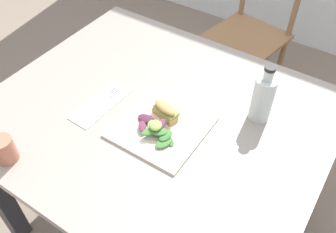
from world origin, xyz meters
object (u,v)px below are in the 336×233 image
object	(u,v)px
bottle_cold_brew	(262,100)
cup_extra_side	(4,150)
fork_on_napkin	(104,100)
chair_wooden_far	(250,33)
plate_lunch	(161,127)
dining_table	(156,135)
sandwich_half_front	(165,110)

from	to	relation	value
bottle_cold_brew	cup_extra_side	size ratio (longest dim) A/B	2.57
fork_on_napkin	bottle_cold_brew	distance (m)	0.55
chair_wooden_far	bottle_cold_brew	world-z (taller)	bottle_cold_brew
bottle_cold_brew	plate_lunch	bearing A→B (deg)	-137.85
plate_lunch	bottle_cold_brew	distance (m)	0.34
fork_on_napkin	bottle_cold_brew	size ratio (longest dim) A/B	0.85
chair_wooden_far	cup_extra_side	distance (m)	1.54
dining_table	fork_on_napkin	bearing A→B (deg)	-163.34
plate_lunch	bottle_cold_brew	world-z (taller)	bottle_cold_brew
bottle_cold_brew	sandwich_half_front	bearing A→B (deg)	-145.28
sandwich_half_front	plate_lunch	bearing A→B (deg)	-73.27
dining_table	chair_wooden_far	xyz separation A→B (m)	(-0.08, 1.08, -0.17)
plate_lunch	dining_table	bearing A→B (deg)	140.09
cup_extra_side	plate_lunch	bearing A→B (deg)	48.64
plate_lunch	bottle_cold_brew	bearing A→B (deg)	42.15
sandwich_half_front	bottle_cold_brew	xyz separation A→B (m)	(0.26, 0.18, 0.04)
plate_lunch	fork_on_napkin	world-z (taller)	plate_lunch
plate_lunch	sandwich_half_front	xyz separation A→B (m)	(-0.01, 0.04, 0.03)
plate_lunch	sandwich_half_front	bearing A→B (deg)	106.73
plate_lunch	bottle_cold_brew	xyz separation A→B (m)	(0.25, 0.23, 0.07)
chair_wooden_far	plate_lunch	distance (m)	1.17
bottle_cold_brew	dining_table	bearing A→B (deg)	-150.12
chair_wooden_far	plate_lunch	bearing A→B (deg)	-82.95
dining_table	chair_wooden_far	bearing A→B (deg)	94.31
dining_table	plate_lunch	bearing A→B (deg)	-39.91
sandwich_half_front	bottle_cold_brew	size ratio (longest dim) A/B	0.46
chair_wooden_far	bottle_cold_brew	xyz separation A→B (m)	(0.39, -0.90, 0.37)
sandwich_half_front	fork_on_napkin	world-z (taller)	sandwich_half_front
dining_table	fork_on_napkin	size ratio (longest dim) A/B	6.25
fork_on_napkin	cup_extra_side	size ratio (longest dim) A/B	2.19
sandwich_half_front	bottle_cold_brew	world-z (taller)	bottle_cold_brew
sandwich_half_front	cup_extra_side	world-z (taller)	cup_extra_side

